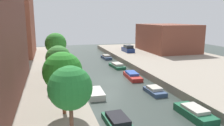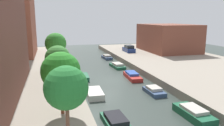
{
  "view_description": "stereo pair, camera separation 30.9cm",
  "coord_description": "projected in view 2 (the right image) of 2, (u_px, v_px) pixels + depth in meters",
  "views": [
    {
      "loc": [
        -8.17,
        -28.53,
        8.53
      ],
      "look_at": [
        0.75,
        2.4,
        1.93
      ],
      "focal_mm": 35.54,
      "sensor_mm": 36.0,
      "label": 1
    },
    {
      "loc": [
        -7.87,
        -28.61,
        8.53
      ],
      "look_at": [
        0.75,
        2.4,
        1.93
      ],
      "focal_mm": 35.54,
      "sensor_mm": 36.0,
      "label": 2
    }
  ],
  "objects": [
    {
      "name": "moored_boat_right_3",
      "position": [
        132.0,
        76.0,
        31.65
      ],
      "size": [
        1.86,
        4.69,
        0.87
      ],
      "color": "maroon",
      "rests_on": "ground_plane"
    },
    {
      "name": "moored_boat_right_2",
      "position": [
        154.0,
        91.0,
        25.31
      ],
      "size": [
        1.61,
        3.17,
        0.78
      ],
      "color": "#33476B",
      "rests_on": "ground_plane"
    },
    {
      "name": "apartment_tower_far",
      "position": [
        5.0,
        0.0,
        43.13
      ],
      "size": [
        10.0,
        13.98,
        21.68
      ],
      "primitive_type": "cube",
      "color": "brown",
      "rests_on": "quay_left"
    },
    {
      "name": "moored_boat_right_4",
      "position": [
        117.0,
        66.0,
        38.55
      ],
      "size": [
        1.93,
        4.3,
        0.82
      ],
      "color": "#195638",
      "rests_on": "ground_plane"
    },
    {
      "name": "ground_plane",
      "position": [
        111.0,
        80.0,
        30.78
      ],
      "size": [
        84.0,
        84.0,
        0.0
      ],
      "primitive_type": "plane",
      "color": "#333D38"
    },
    {
      "name": "street_tree_4",
      "position": [
        55.0,
        44.0,
        36.48
      ],
      "size": [
        2.59,
        2.59,
        4.57
      ],
      "color": "brown",
      "rests_on": "quay_left"
    },
    {
      "name": "street_tree_0",
      "position": [
        66.0,
        88.0,
        11.22
      ],
      "size": [
        2.28,
        2.28,
        5.18
      ],
      "color": "brown",
      "rests_on": "quay_left"
    },
    {
      "name": "moored_boat_left_2",
      "position": [
        95.0,
        93.0,
        24.44
      ],
      "size": [
        1.81,
        3.49,
        0.66
      ],
      "color": "beige",
      "rests_on": "ground_plane"
    },
    {
      "name": "moored_boat_right_5",
      "position": [
        107.0,
        57.0,
        46.71
      ],
      "size": [
        1.61,
        3.75,
        0.86
      ],
      "color": "#33476B",
      "rests_on": "ground_plane"
    },
    {
      "name": "moored_boat_right_1",
      "position": [
        193.0,
        113.0,
        19.12
      ],
      "size": [
        1.73,
        4.19,
        0.96
      ],
      "color": "#195638",
      "rests_on": "ground_plane"
    },
    {
      "name": "street_tree_3",
      "position": [
        56.0,
        44.0,
        29.64
      ],
      "size": [
        2.83,
        2.83,
        5.56
      ],
      "color": "brown",
      "rests_on": "quay_left"
    },
    {
      "name": "low_block_right",
      "position": [
        168.0,
        38.0,
        50.6
      ],
      "size": [
        10.0,
        13.48,
        6.05
      ],
      "primitive_type": "cube",
      "color": "brown",
      "rests_on": "quay_right"
    },
    {
      "name": "quay_right",
      "position": [
        204.0,
        70.0,
        34.62
      ],
      "size": [
        20.0,
        64.0,
        1.0
      ],
      "primitive_type": "cube",
      "color": "gray",
      "rests_on": "ground_plane"
    },
    {
      "name": "moored_boat_left_1",
      "position": [
        117.0,
        123.0,
        17.53
      ],
      "size": [
        1.83,
        4.46,
        0.84
      ],
      "color": "#195638",
      "rests_on": "ground_plane"
    },
    {
      "name": "street_tree_1",
      "position": [
        61.0,
        72.0,
        17.1
      ],
      "size": [
        3.08,
        3.08,
        4.99
      ],
      "color": "brown",
      "rests_on": "quay_left"
    },
    {
      "name": "parked_car",
      "position": [
        129.0,
        49.0,
        49.67
      ],
      "size": [
        1.93,
        4.22,
        1.52
      ],
      "color": "navy",
      "rests_on": "quay_right"
    },
    {
      "name": "street_tree_2",
      "position": [
        58.0,
        58.0,
        23.8
      ],
      "size": [
        2.7,
        2.7,
        4.63
      ],
      "color": "brown",
      "rests_on": "quay_left"
    },
    {
      "name": "moored_boat_left_3",
      "position": [
        84.0,
        77.0,
        31.28
      ],
      "size": [
        1.42,
        3.29,
        0.59
      ],
      "color": "#195638",
      "rests_on": "ground_plane"
    }
  ]
}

